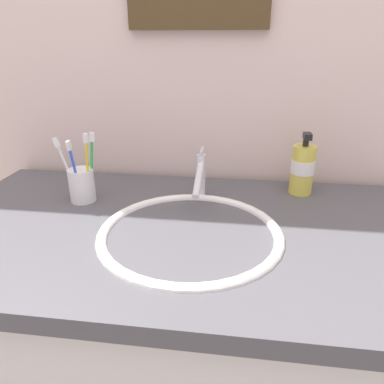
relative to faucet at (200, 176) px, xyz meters
name	(u,v)px	position (x,y,z in m)	size (l,w,h in m)	color
tiled_wall_back	(199,57)	(-0.03, 0.21, 0.29)	(2.41, 0.04, 2.40)	beige
vanity_counter	(182,357)	(-0.03, -0.16, -0.49)	(1.21, 0.66, 0.84)	silver
sink_basin	(190,248)	(0.00, -0.20, -0.10)	(0.42, 0.42, 0.11)	white
faucet	(200,176)	(0.00, 0.00, 0.00)	(0.02, 0.17, 0.13)	silver
toothbrush_cup	(82,185)	(-0.31, -0.05, -0.02)	(0.07, 0.07, 0.09)	white
toothbrush_blue	(74,168)	(-0.31, -0.08, 0.04)	(0.01, 0.05, 0.17)	blue
toothbrush_yellow	(87,164)	(-0.29, -0.06, 0.04)	(0.03, 0.02, 0.19)	yellow
toothbrush_white	(66,165)	(-0.35, -0.06, 0.04)	(0.05, 0.02, 0.17)	white
toothbrush_green	(92,162)	(-0.28, -0.04, 0.04)	(0.03, 0.02, 0.18)	green
soap_dispenser	(303,168)	(0.28, 0.08, 0.01)	(0.07, 0.07, 0.18)	#DBCC4C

